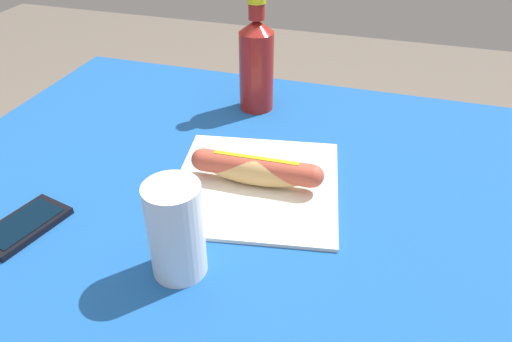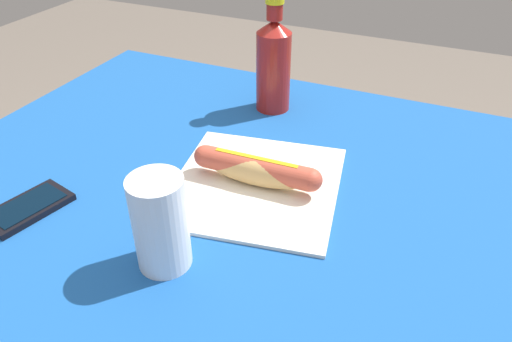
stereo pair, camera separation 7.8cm
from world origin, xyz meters
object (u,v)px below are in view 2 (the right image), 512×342
object	(u,v)px
cell_phone	(28,208)
drinking_cup	(160,223)
soda_bottle	(273,63)
hot_dog	(256,169)

from	to	relation	value
cell_phone	drinking_cup	distance (m)	0.26
soda_bottle	drinking_cup	bearing A→B (deg)	94.92
hot_dog	soda_bottle	bearing A→B (deg)	-73.09
cell_phone	soda_bottle	size ratio (longest dim) A/B	0.59
hot_dog	soda_bottle	distance (m)	0.29
cell_phone	drinking_cup	bearing A→B (deg)	178.51
hot_dog	drinking_cup	bearing A→B (deg)	78.73
hot_dog	drinking_cup	distance (m)	0.21
cell_phone	drinking_cup	size ratio (longest dim) A/B	1.01
hot_dog	soda_bottle	xyz separation A→B (m)	(0.08, -0.27, 0.07)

